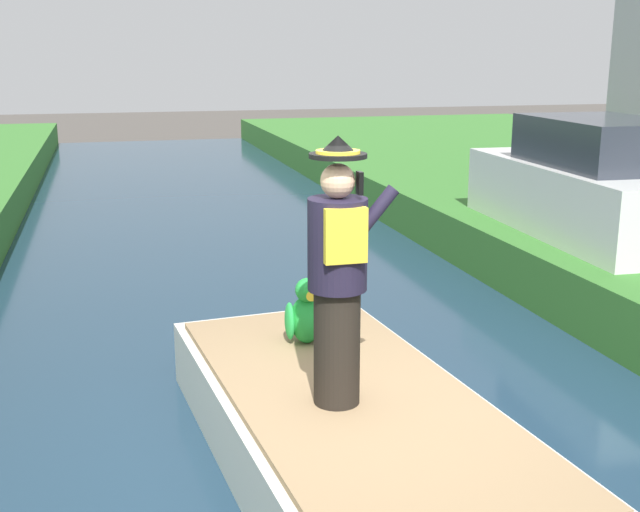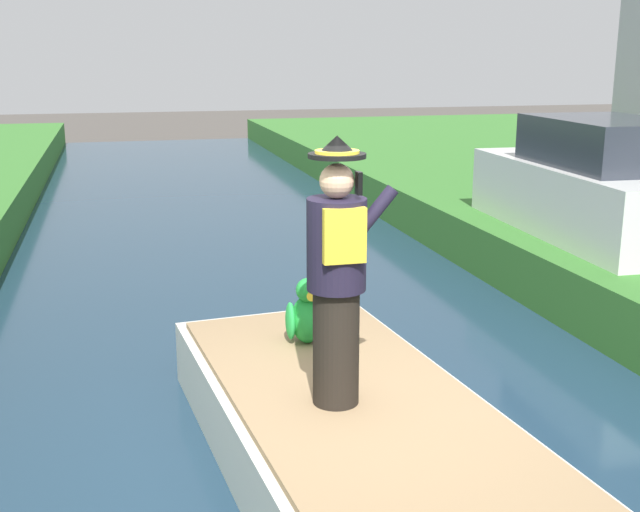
# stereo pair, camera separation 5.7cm
# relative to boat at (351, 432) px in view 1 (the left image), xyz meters

# --- Properties ---
(ground_plane) EXTENTS (80.00, 80.00, 0.00)m
(ground_plane) POSITION_rel_boat_xyz_m (0.00, -0.22, -0.40)
(ground_plane) COLOR #4C4742
(canal_water) EXTENTS (6.33, 48.00, 0.10)m
(canal_water) POSITION_rel_boat_xyz_m (0.00, -0.22, -0.35)
(canal_water) COLOR #1E384C
(canal_water) RESTS_ON ground
(boat) EXTENTS (2.18, 4.35, 0.61)m
(boat) POSITION_rel_boat_xyz_m (0.00, 0.00, 0.00)
(boat) COLOR silver
(boat) RESTS_ON canal_water
(person_pirate) EXTENTS (0.61, 0.42, 1.85)m
(person_pirate) POSITION_rel_boat_xyz_m (-0.14, -0.13, 1.23)
(person_pirate) COLOR black
(person_pirate) RESTS_ON boat
(parrot_plush) EXTENTS (0.36, 0.34, 0.57)m
(parrot_plush) POSITION_rel_boat_xyz_m (-0.06, 1.08, 0.55)
(parrot_plush) COLOR green
(parrot_plush) RESTS_ON boat
(parked_car_white) EXTENTS (1.87, 4.07, 1.50)m
(parked_car_white) POSITION_rel_boat_xyz_m (4.49, 3.94, 1.01)
(parked_car_white) COLOR white
(parked_car_white) RESTS_ON grass_bank_far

